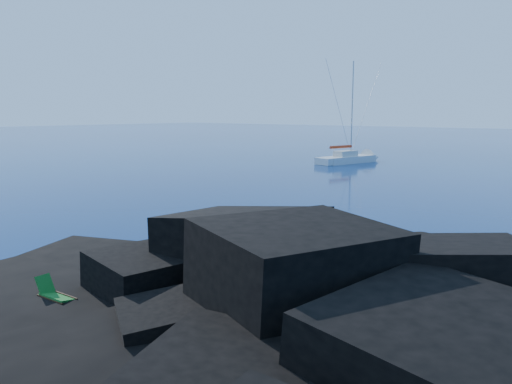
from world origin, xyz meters
TOP-DOWN VIEW (x-y plane):
  - headland at (13.00, 3.00)m, footprint 24.00×24.00m
  - beach at (4.50, 0.50)m, footprint 9.08×6.86m
  - surf_foam at (5.00, 5.00)m, footprint 10.00×8.00m
  - sailboat at (-9.87, 49.03)m, footprint 5.14×12.37m
  - deck_chair at (6.68, 0.67)m, footprint 1.43×0.71m
  - towel at (6.30, 1.81)m, footprint 1.76×1.02m
  - sunbather at (6.30, 1.81)m, footprint 1.63×0.67m

SIDE VIEW (x-z plane):
  - headland at x=13.00m, z-range -1.80..1.80m
  - beach at x=4.50m, z-range -0.35..0.35m
  - surf_foam at x=5.00m, z-range -0.03..0.03m
  - sailboat at x=-9.87m, z-range -6.35..6.35m
  - towel at x=6.30m, z-range 0.35..0.39m
  - sunbather at x=6.30m, z-range 0.39..0.64m
  - deck_chair at x=6.68m, z-range 0.35..1.31m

